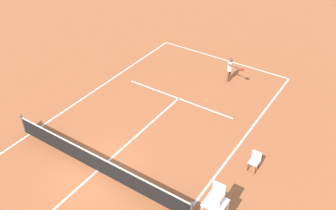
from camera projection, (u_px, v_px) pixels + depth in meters
name	position (u px, v px, depth m)	size (l,w,h in m)	color
ground_plane	(98.00, 170.00, 16.87)	(60.00, 60.00, 0.00)	#B76038
court_lines	(98.00, 170.00, 16.87)	(9.30, 25.07, 0.01)	white
tennis_net	(96.00, 163.00, 16.59)	(9.90, 0.10, 1.07)	#4C4C51
player_serving	(230.00, 68.00, 22.47)	(1.22, 0.73, 1.60)	brown
tennis_ball	(206.00, 100.00, 21.34)	(0.07, 0.07, 0.07)	#CCE033
umpire_chair	(216.00, 202.00, 13.40)	(0.80, 0.80, 2.41)	silver
courtside_chair_mid	(255.00, 160.00, 16.66)	(0.44, 0.46, 0.95)	#262626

